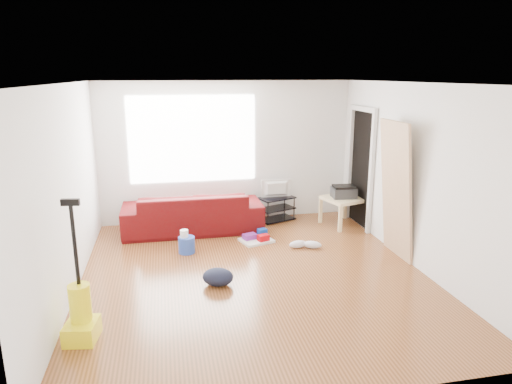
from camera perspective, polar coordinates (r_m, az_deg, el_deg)
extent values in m
cube|color=brown|center=(6.21, -0.25, -10.28)|extent=(4.50, 5.00, 0.01)
cube|color=white|center=(5.63, -0.28, 13.47)|extent=(4.50, 5.00, 0.01)
cube|color=white|center=(8.21, -3.67, 5.01)|extent=(4.50, 0.01, 2.50)
cube|color=white|center=(3.49, 7.82, -8.44)|extent=(4.50, 0.01, 2.50)
cube|color=white|center=(5.81, -22.60, -0.10)|extent=(0.01, 5.00, 2.50)
cube|color=white|center=(6.60, 19.28, 1.86)|extent=(0.01, 5.00, 2.50)
cube|color=white|center=(8.10, -7.91, 6.55)|extent=(2.20, 0.01, 1.50)
cube|color=silver|center=(7.71, 14.21, 2.07)|extent=(0.06, 0.08, 2.00)
cube|color=silver|center=(8.51, 11.63, 3.36)|extent=(0.06, 0.08, 2.00)
cube|color=silver|center=(7.97, 13.28, 10.09)|extent=(0.06, 0.98, 0.08)
cube|color=black|center=(8.12, 13.07, 2.76)|extent=(0.01, 0.86, 1.98)
imported|color=#440B0D|center=(7.93, -7.83, -4.79)|extent=(2.33, 0.91, 0.68)
cube|color=black|center=(8.40, 2.57, -3.36)|extent=(0.72, 0.56, 0.02)
cube|color=black|center=(8.34, 2.58, -2.06)|extent=(0.72, 0.56, 0.02)
cube|color=black|center=(8.28, 2.60, -0.74)|extent=(0.72, 0.56, 0.02)
cylinder|color=black|center=(8.07, 1.51, -2.68)|extent=(0.02, 0.02, 0.44)
cylinder|color=black|center=(8.31, 0.36, -2.16)|extent=(0.02, 0.02, 0.44)
cylinder|color=black|center=(8.38, 4.78, -2.06)|extent=(0.02, 0.02, 0.44)
cylinder|color=black|center=(8.62, 3.59, -1.58)|extent=(0.02, 0.02, 0.44)
imported|color=black|center=(8.24, 2.61, 0.41)|extent=(0.55, 0.07, 0.32)
cube|color=beige|center=(8.16, 10.87, -0.85)|extent=(0.77, 0.77, 0.06)
cube|color=beige|center=(7.85, 10.48, -3.37)|extent=(0.06, 0.06, 0.45)
cube|color=beige|center=(8.27, 8.06, -2.34)|extent=(0.06, 0.06, 0.45)
cube|color=beige|center=(8.20, 13.54, -2.75)|extent=(0.06, 0.06, 0.45)
cube|color=beige|center=(8.61, 11.07, -1.80)|extent=(0.06, 0.06, 0.45)
cube|color=#292A2C|center=(8.13, 10.91, -0.07)|extent=(0.43, 0.34, 0.18)
cube|color=black|center=(8.11, 10.95, 0.66)|extent=(0.39, 0.30, 0.04)
cylinder|color=blue|center=(7.00, -8.63, -7.49)|extent=(0.30, 0.30, 0.25)
cylinder|color=white|center=(6.94, -8.93, -6.12)|extent=(0.12, 0.12, 0.11)
cube|color=white|center=(7.35, 0.05, -6.07)|extent=(0.57, 0.51, 0.04)
cube|color=#C2040F|center=(7.27, 0.92, -5.73)|extent=(0.20, 0.16, 0.10)
cube|color=#71248C|center=(7.35, -0.77, -5.57)|extent=(0.25, 0.21, 0.08)
cube|color=#0E40B5|center=(7.43, 0.78, -5.12)|extent=(0.16, 0.15, 0.14)
ellipsoid|color=black|center=(5.95, -4.76, -11.49)|extent=(0.49, 0.44, 0.22)
ellipsoid|color=silver|center=(7.11, 5.25, -6.52)|extent=(0.30, 0.16, 0.12)
ellipsoid|color=silver|center=(7.11, 7.05, -6.55)|extent=(0.31, 0.24, 0.12)
cube|color=#FEEF13|center=(5.11, -20.92, -15.91)|extent=(0.35, 0.39, 0.20)
cylinder|color=#FEEF13|center=(5.02, -21.13, -12.76)|extent=(0.22, 0.22, 0.38)
cylinder|color=black|center=(4.82, -21.71, -6.23)|extent=(0.04, 0.04, 0.81)
cube|color=black|center=(4.69, -22.21, -1.19)|extent=(0.18, 0.07, 0.07)
cube|color=tan|center=(7.12, 16.52, -7.55)|extent=(0.25, 0.80, 1.98)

